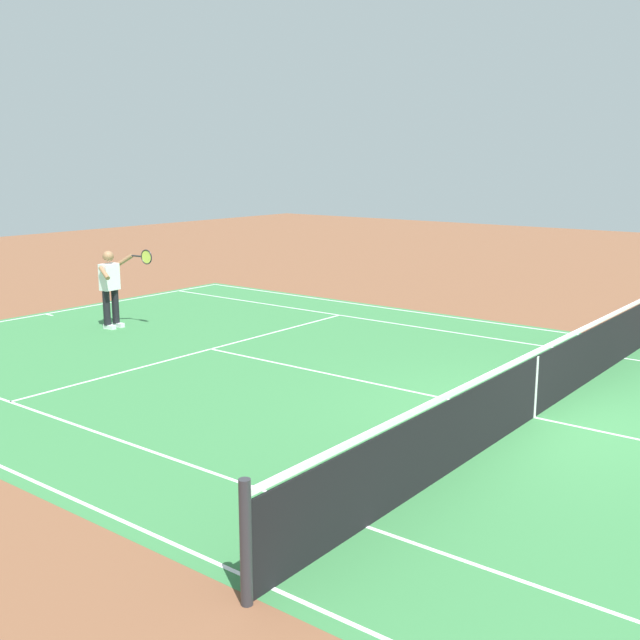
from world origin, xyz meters
The scene contains 6 objects.
ground_plane centered at (0.00, 0.00, 0.00)m, with size 60.00×60.00×0.00m, color brown.
court_slab centered at (0.00, 0.00, 0.00)m, with size 24.20×11.40×0.00m, color #387A42.
court_line_markings centered at (0.00, 0.00, 0.00)m, with size 23.85×11.05×0.01m.
tennis_net centered at (0.00, 0.00, 0.49)m, with size 0.10×11.70×1.08m.
tennis_player_near centered at (9.42, -0.05, 0.93)m, with size 1.04×0.78×1.70m.
tennis_ball centered at (1.37, 0.92, 0.03)m, with size 0.07×0.07×0.07m, color #CCE01E.
Camera 1 is at (-3.87, 9.82, 3.51)m, focal length 42.87 mm.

